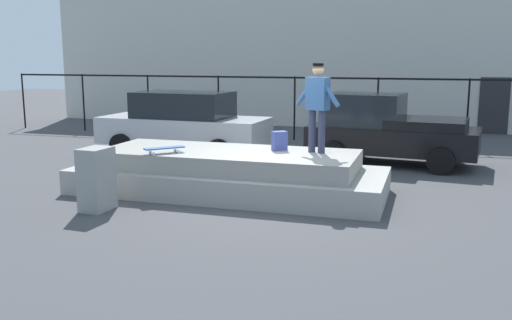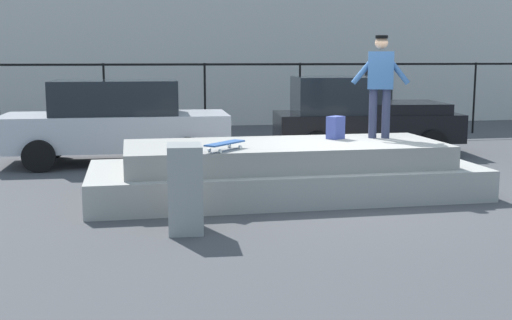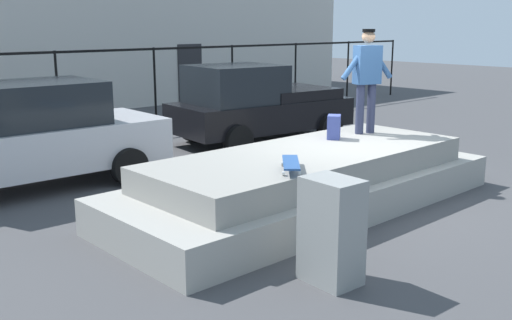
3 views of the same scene
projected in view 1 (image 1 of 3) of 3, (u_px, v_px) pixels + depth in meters
ground_plane at (267, 199)px, 10.91m from camera, size 60.00×60.00×0.00m
concrete_ledge at (228, 174)px, 11.37m from camera, size 6.27×2.40×0.86m
skateboarder at (317, 101)px, 10.88m from camera, size 0.95×0.43×1.74m
skateboard at (164, 148)px, 10.96m from camera, size 0.69×0.71×0.12m
backpack at (279, 141)px, 11.29m from camera, size 0.34×0.33×0.39m
car_silver_sedan_near at (184, 123)px, 15.72m from camera, size 4.76×2.21×1.76m
car_black_pickup_mid at (387, 129)px, 14.38m from camera, size 4.35×2.41×1.79m
utility_box at (97, 179)px, 10.03m from camera, size 0.47×0.62×1.13m
fence_row at (335, 96)px, 17.94m from camera, size 24.06×0.06×2.08m
warehouse_building at (363, 51)px, 24.17m from camera, size 25.82×7.13×5.87m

